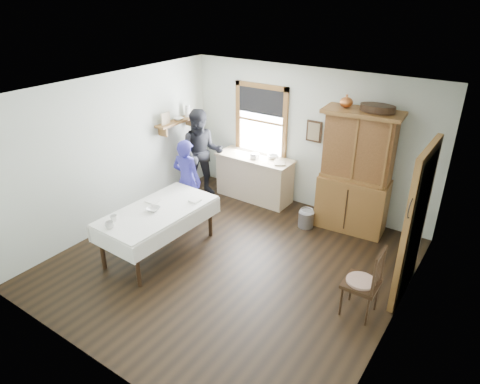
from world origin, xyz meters
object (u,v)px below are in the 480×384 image
(work_counter, at_px, (254,178))
(dining_table, at_px, (159,231))
(wicker_basket, at_px, (337,221))
(china_hutch, at_px, (356,173))
(pail, at_px, (306,219))
(figure_dark, at_px, (202,157))
(woman_blue, at_px, (187,183))
(spindle_chair, at_px, (362,281))

(work_counter, bearing_deg, dining_table, -94.22)
(work_counter, height_order, wicker_basket, work_counter)
(china_hutch, relative_size, dining_table, 1.12)
(pail, bearing_deg, figure_dark, 179.99)
(dining_table, xyz_separation_m, wicker_basket, (2.09, 2.44, -0.30))
(dining_table, bearing_deg, woman_blue, 106.90)
(dining_table, bearing_deg, wicker_basket, 49.48)
(dining_table, relative_size, pail, 6.48)
(dining_table, relative_size, wicker_basket, 6.31)
(spindle_chair, xyz_separation_m, figure_dark, (-4.00, 1.66, 0.31))
(china_hutch, distance_m, pail, 1.22)
(wicker_basket, height_order, figure_dark, figure_dark)
(spindle_chair, xyz_separation_m, woman_blue, (-3.57, 0.70, 0.20))
(work_counter, relative_size, woman_blue, 1.10)
(figure_dark, bearing_deg, work_counter, -12.40)
(spindle_chair, bearing_deg, dining_table, -173.80)
(pail, bearing_deg, china_hutch, 31.67)
(wicker_basket, bearing_deg, spindle_chair, -60.54)
(dining_table, bearing_deg, spindle_chair, 7.33)
(woman_blue, bearing_deg, work_counter, -117.19)
(pail, bearing_deg, spindle_chair, -46.08)
(wicker_basket, relative_size, woman_blue, 0.21)
(dining_table, xyz_separation_m, spindle_chair, (3.23, 0.42, 0.14))
(figure_dark, bearing_deg, spindle_chair, -59.83)
(china_hutch, xyz_separation_m, figure_dark, (-3.07, -0.41, -0.25))
(work_counter, bearing_deg, pail, -17.29)
(work_counter, bearing_deg, figure_dark, -154.49)
(spindle_chair, relative_size, woman_blue, 0.73)
(spindle_chair, height_order, pail, spindle_chair)
(figure_dark, bearing_deg, dining_table, -106.93)
(china_hutch, height_order, dining_table, china_hutch)
(pail, relative_size, wicker_basket, 0.97)
(work_counter, bearing_deg, wicker_basket, -2.23)
(spindle_chair, relative_size, pail, 3.50)
(figure_dark, bearing_deg, china_hutch, -29.62)
(spindle_chair, xyz_separation_m, wicker_basket, (-1.14, 2.03, -0.43))
(pail, bearing_deg, dining_table, -128.11)
(china_hutch, bearing_deg, pail, -153.12)
(china_hutch, distance_m, wicker_basket, 1.02)
(figure_dark, bearing_deg, pail, -37.27)
(work_counter, height_order, dining_table, work_counter)
(wicker_basket, distance_m, woman_blue, 2.84)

